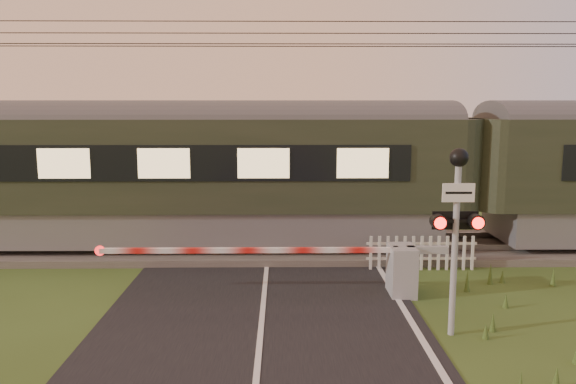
{
  "coord_description": "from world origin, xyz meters",
  "views": [
    {
      "loc": [
        0.38,
        -8.51,
        3.95
      ],
      "look_at": [
        0.51,
        3.2,
        2.14
      ],
      "focal_mm": 35.0,
      "sensor_mm": 36.0,
      "label": 1
    }
  ],
  "objects_px": {
    "crossing_signal": "(457,208)",
    "picket_fence": "(422,253)",
    "train": "(468,172)",
    "boom_gate": "(383,267)"
  },
  "relations": [
    {
      "from": "crossing_signal",
      "to": "picket_fence",
      "type": "bearing_deg",
      "value": 83.63
    },
    {
      "from": "picket_fence",
      "to": "train",
      "type": "bearing_deg",
      "value": 48.8
    },
    {
      "from": "boom_gate",
      "to": "picket_fence",
      "type": "xyz_separation_m",
      "value": [
        1.26,
        1.76,
        -0.17
      ]
    },
    {
      "from": "train",
      "to": "crossing_signal",
      "type": "bearing_deg",
      "value": -109.93
    },
    {
      "from": "boom_gate",
      "to": "picket_fence",
      "type": "relative_size",
      "value": 2.75
    },
    {
      "from": "train",
      "to": "picket_fence",
      "type": "distance_m",
      "value": 3.06
    },
    {
      "from": "boom_gate",
      "to": "crossing_signal",
      "type": "xyz_separation_m",
      "value": [
        0.83,
        -2.11,
        1.64
      ]
    },
    {
      "from": "picket_fence",
      "to": "crossing_signal",
      "type": "bearing_deg",
      "value": -96.37
    },
    {
      "from": "boom_gate",
      "to": "picket_fence",
      "type": "bearing_deg",
      "value": 54.36
    },
    {
      "from": "crossing_signal",
      "to": "train",
      "type": "bearing_deg",
      "value": 70.07
    }
  ]
}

